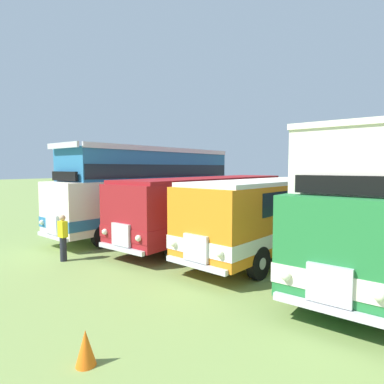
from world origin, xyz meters
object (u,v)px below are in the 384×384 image
object	(u,v)px
bus_second_in_row	(211,203)
bus_first_in_row	(153,188)
cone_near_end	(86,348)
bus_third_in_row	(278,209)
bus_fourth_in_row	(379,197)
marshal_person	(63,237)

from	to	relation	value
bus_second_in_row	bus_first_in_row	bearing A→B (deg)	-172.25
bus_first_in_row	cone_near_end	size ratio (longest dim) A/B	17.50
bus_second_in_row	bus_third_in_row	world-z (taller)	same
bus_second_in_row	bus_fourth_in_row	world-z (taller)	bus_fourth_in_row
bus_first_in_row	bus_second_in_row	distance (m)	3.70
marshal_person	bus_second_in_row	bearing A→B (deg)	74.54
bus_first_in_row	bus_fourth_in_row	distance (m)	10.86
bus_third_in_row	cone_near_end	world-z (taller)	bus_third_in_row
marshal_person	bus_fourth_in_row	bearing A→B (deg)	35.31
bus_third_in_row	cone_near_end	distance (m)	9.58
bus_second_in_row	cone_near_end	bearing A→B (deg)	-65.22
bus_third_in_row	marshal_person	world-z (taller)	bus_third_in_row
bus_fourth_in_row	bus_third_in_row	bearing A→B (deg)	-179.86
bus_third_in_row	marshal_person	xyz separation A→B (m)	(-5.47, -6.43, -0.87)
bus_first_in_row	bus_fourth_in_row	xyz separation A→B (m)	(10.86, 0.25, 0.11)
bus_first_in_row	bus_second_in_row	size ratio (longest dim) A/B	0.99
bus_third_in_row	marshal_person	distance (m)	8.49
bus_second_in_row	bus_fourth_in_row	size ratio (longest dim) A/B	1.00
bus_second_in_row	cone_near_end	xyz separation A→B (m)	(4.47, -9.69, -1.43)
bus_first_in_row	bus_third_in_row	xyz separation A→B (m)	(7.24, 0.24, -0.61)
bus_first_in_row	cone_near_end	bearing A→B (deg)	-48.65
bus_first_in_row	marshal_person	size ratio (longest dim) A/B	6.52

